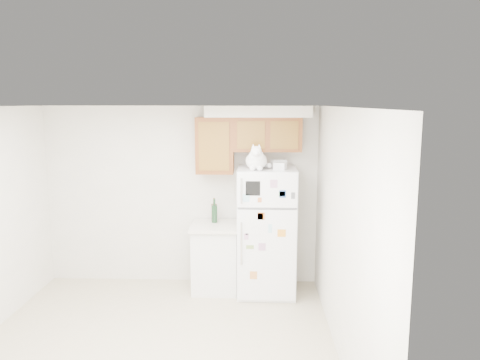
{
  "coord_description": "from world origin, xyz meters",
  "views": [
    {
      "loc": [
        1.06,
        -4.42,
        2.54
      ],
      "look_at": [
        0.85,
        1.55,
        1.55
      ],
      "focal_mm": 35.0,
      "sensor_mm": 36.0,
      "label": 1
    }
  ],
  "objects_px": {
    "storage_box_front": "(280,166)",
    "bottle_green": "(214,211)",
    "storage_box_back": "(279,163)",
    "bottle_amber": "(214,210)",
    "base_counter": "(215,257)",
    "refrigerator": "(266,231)",
    "cat": "(256,160)"
  },
  "relations": [
    {
      "from": "storage_box_back",
      "to": "bottle_green",
      "type": "relative_size",
      "value": 0.55
    },
    {
      "from": "storage_box_back",
      "to": "bottle_green",
      "type": "distance_m",
      "value": 1.09
    },
    {
      "from": "cat",
      "to": "storage_box_back",
      "type": "relative_size",
      "value": 2.71
    },
    {
      "from": "bottle_amber",
      "to": "bottle_green",
      "type": "bearing_deg",
      "value": -82.27
    },
    {
      "from": "storage_box_front",
      "to": "bottle_amber",
      "type": "distance_m",
      "value": 1.17
    },
    {
      "from": "cat",
      "to": "refrigerator",
      "type": "bearing_deg",
      "value": 46.55
    },
    {
      "from": "storage_box_back",
      "to": "bottle_green",
      "type": "height_order",
      "value": "storage_box_back"
    },
    {
      "from": "storage_box_front",
      "to": "bottle_green",
      "type": "height_order",
      "value": "storage_box_front"
    },
    {
      "from": "bottle_amber",
      "to": "storage_box_front",
      "type": "bearing_deg",
      "value": -23.48
    },
    {
      "from": "refrigerator",
      "to": "bottle_amber",
      "type": "relative_size",
      "value": 5.23
    },
    {
      "from": "refrigerator",
      "to": "bottle_amber",
      "type": "distance_m",
      "value": 0.8
    },
    {
      "from": "base_counter",
      "to": "storage_box_back",
      "type": "bearing_deg",
      "value": 0.7
    },
    {
      "from": "refrigerator",
      "to": "bottle_green",
      "type": "relative_size",
      "value": 5.15
    },
    {
      "from": "refrigerator",
      "to": "base_counter",
      "type": "relative_size",
      "value": 1.85
    },
    {
      "from": "bottle_amber",
      "to": "storage_box_back",
      "type": "bearing_deg",
      "value": -11.2
    },
    {
      "from": "cat",
      "to": "bottle_amber",
      "type": "distance_m",
      "value": 1.03
    },
    {
      "from": "cat",
      "to": "bottle_green",
      "type": "xyz_separation_m",
      "value": [
        -0.57,
        0.32,
        -0.74
      ]
    },
    {
      "from": "storage_box_front",
      "to": "bottle_green",
      "type": "distance_m",
      "value": 1.13
    },
    {
      "from": "refrigerator",
      "to": "storage_box_front",
      "type": "relative_size",
      "value": 11.33
    },
    {
      "from": "refrigerator",
      "to": "bottle_amber",
      "type": "height_order",
      "value": "refrigerator"
    },
    {
      "from": "bottle_amber",
      "to": "base_counter",
      "type": "bearing_deg",
      "value": -81.12
    },
    {
      "from": "storage_box_front",
      "to": "base_counter",
      "type": "bearing_deg",
      "value": -172.23
    },
    {
      "from": "cat",
      "to": "bottle_amber",
      "type": "height_order",
      "value": "cat"
    },
    {
      "from": "storage_box_front",
      "to": "bottle_green",
      "type": "bearing_deg",
      "value": -178.1
    },
    {
      "from": "bottle_green",
      "to": "storage_box_back",
      "type": "bearing_deg",
      "value": -6.0
    },
    {
      "from": "base_counter",
      "to": "bottle_amber",
      "type": "height_order",
      "value": "bottle_amber"
    },
    {
      "from": "base_counter",
      "to": "cat",
      "type": "distance_m",
      "value": 1.49
    },
    {
      "from": "refrigerator",
      "to": "base_counter",
      "type": "bearing_deg",
      "value": 173.91
    },
    {
      "from": "refrigerator",
      "to": "storage_box_front",
      "type": "xyz_separation_m",
      "value": [
        0.16,
        -0.13,
        0.89
      ]
    },
    {
      "from": "storage_box_back",
      "to": "bottle_amber",
      "type": "distance_m",
      "value": 1.11
    },
    {
      "from": "storage_box_back",
      "to": "storage_box_front",
      "type": "distance_m",
      "value": 0.21
    },
    {
      "from": "storage_box_front",
      "to": "bottle_amber",
      "type": "bearing_deg",
      "value": 177.47
    }
  ]
}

